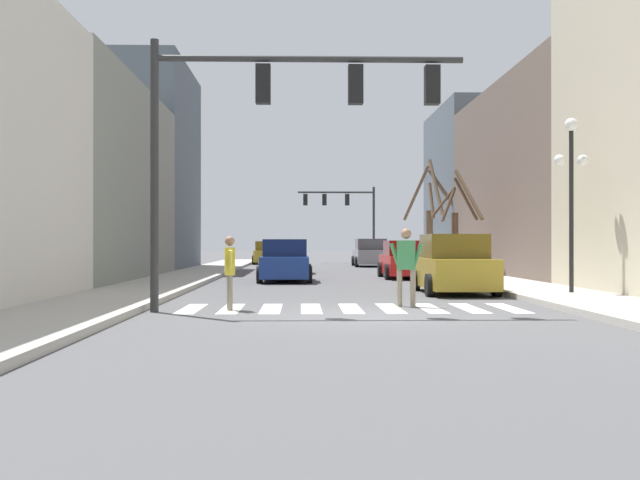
{
  "coord_description": "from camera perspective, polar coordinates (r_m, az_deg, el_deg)",
  "views": [
    {
      "loc": [
        -1.15,
        -15.17,
        1.49
      ],
      "look_at": [
        -0.05,
        26.0,
        1.64
      ],
      "focal_mm": 42.0,
      "sensor_mm": 36.0,
      "label": 1
    }
  ],
  "objects": [
    {
      "name": "street_tree_left_far",
      "position": [
        41.44,
        8.45,
        1.78
      ],
      "size": [
        3.02,
        3.5,
        5.93
      ],
      "color": "brown",
      "rests_on": "sidewalk_right"
    },
    {
      "name": "building_row_left",
      "position": [
        30.33,
        -18.91,
        5.24
      ],
      "size": [
        6.0,
        36.38,
        10.99
      ],
      "color": "beige",
      "rests_on": "ground_plane"
    },
    {
      "name": "street_lamp_right_corner",
      "position": [
        21.42,
        18.6,
        5.1
      ],
      "size": [
        0.95,
        0.36,
        4.72
      ],
      "color": "black",
      "rests_on": "sidewalk_right"
    },
    {
      "name": "crosswalk_stripes",
      "position": [
        17.02,
        2.36,
        -5.23
      ],
      "size": [
        7.65,
        2.6,
        0.01
      ],
      "color": "white",
      "rests_on": "ground_plane"
    },
    {
      "name": "sidewalk_left",
      "position": [
        15.95,
        -18.76,
        -5.3
      ],
      "size": [
        2.65,
        90.0,
        0.15
      ],
      "color": "#ADA89E",
      "rests_on": "ground_plane"
    },
    {
      "name": "building_row_right",
      "position": [
        31.04,
        20.01,
        6.26
      ],
      "size": [
        6.0,
        40.97,
        11.33
      ],
      "color": "#BCB299",
      "rests_on": "ground_plane"
    },
    {
      "name": "car_parked_right_near",
      "position": [
        52.18,
        -3.96,
        -1.03
      ],
      "size": [
        2.08,
        4.36,
        1.6
      ],
      "rotation": [
        0.0,
        0.0,
        1.57
      ],
      "color": "#A38423",
      "rests_on": "ground_plane"
    },
    {
      "name": "street_tree_right_near",
      "position": [
        32.89,
        10.41,
        1.11
      ],
      "size": [
        1.95,
        1.71,
        4.54
      ],
      "color": "brown",
      "rests_on": "sidewalk_right"
    },
    {
      "name": "pedestrian_waiting_at_curb",
      "position": [
        16.65,
        -6.89,
        -2.01
      ],
      "size": [
        0.27,
        0.71,
        1.64
      ],
      "rotation": [
        0.0,
        0.0,
        4.86
      ],
      "color": "#7A705B",
      "rests_on": "ground_plane"
    },
    {
      "name": "car_parked_right_far",
      "position": [
        22.33,
        10.15,
        -1.96
      ],
      "size": [
        2.07,
        4.2,
        1.74
      ],
      "rotation": [
        0.0,
        0.0,
        1.57
      ],
      "color": "#A38423",
      "rests_on": "ground_plane"
    },
    {
      "name": "car_parked_left_far",
      "position": [
        31.63,
        6.63,
        -1.56
      ],
      "size": [
        2.14,
        4.37,
        1.58
      ],
      "rotation": [
        0.0,
        0.0,
        1.57
      ],
      "color": "red",
      "rests_on": "ground_plane"
    },
    {
      "name": "pedestrian_crossing_street",
      "position": [
        32.1,
        9.94,
        -0.82
      ],
      "size": [
        0.44,
        0.67,
        1.68
      ],
      "rotation": [
        0.0,
        0.0,
        1.04
      ],
      "color": "#282D47",
      "rests_on": "sidewalk_right"
    },
    {
      "name": "car_driving_toward_lane",
      "position": [
        28.79,
        -2.67,
        -1.67
      ],
      "size": [
        2.03,
        4.33,
        1.62
      ],
      "rotation": [
        0.0,
        0.0,
        -1.57
      ],
      "color": "navy",
      "rests_on": "ground_plane"
    },
    {
      "name": "traffic_signal_far",
      "position": [
        55.08,
        1.9,
        2.53
      ],
      "size": [
        5.69,
        0.28,
        5.61
      ],
      "color": "#2D2D2D",
      "rests_on": "ground_plane"
    },
    {
      "name": "car_parked_left_near",
      "position": [
        47.18,
        3.89,
        -1.04
      ],
      "size": [
        2.21,
        4.67,
        1.74
      ],
      "rotation": [
        0.0,
        0.0,
        1.57
      ],
      "color": "gray",
      "rests_on": "ground_plane"
    },
    {
      "name": "car_at_intersection",
      "position": [
        36.57,
        -2.42,
        -1.37
      ],
      "size": [
        1.99,
        4.16,
        1.61
      ],
      "rotation": [
        0.0,
        0.0,
        -1.57
      ],
      "color": "red",
      "rests_on": "ground_plane"
    },
    {
      "name": "pedestrian_on_right_sidewalk",
      "position": [
        17.58,
        6.58,
        -1.55
      ],
      "size": [
        0.79,
        0.32,
        1.83
      ],
      "rotation": [
        0.0,
        0.0,
        6.09
      ],
      "color": "#7A705B",
      "rests_on": "ground_plane"
    },
    {
      "name": "traffic_signal_near",
      "position": [
        16.39,
        -3.62,
        9.85
      ],
      "size": [
        6.75,
        0.28,
        5.86
      ],
      "color": "#2D2D2D",
      "rests_on": "ground_plane"
    },
    {
      "name": "ground_plane",
      "position": [
        15.29,
        2.8,
        -5.81
      ],
      "size": [
        240.0,
        240.0,
        0.0
      ],
      "primitive_type": "plane",
      "color": "#4C4C4F"
    }
  ]
}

